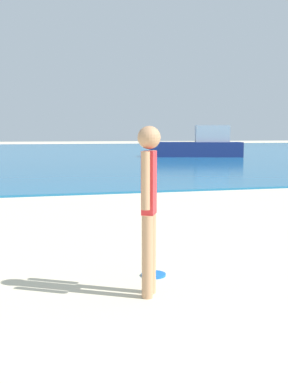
# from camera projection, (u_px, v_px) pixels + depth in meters

# --- Properties ---
(water) EXTENTS (160.00, 60.00, 0.06)m
(water) POSITION_uv_depth(u_px,v_px,m) (46.00, 152.00, 41.17)
(water) COLOR #1E6B9E
(water) RESTS_ON ground
(person_standing) EXTENTS (0.23, 0.36, 1.70)m
(person_standing) POSITION_uv_depth(u_px,v_px,m) (149.00, 201.00, 4.55)
(person_standing) COLOR tan
(person_standing) RESTS_ON ground
(frisbee) EXTENTS (0.28, 0.28, 0.03)m
(frisbee) POSITION_uv_depth(u_px,v_px,m) (154.00, 275.00, 5.30)
(frisbee) COLOR blue
(frisbee) RESTS_ON ground
(boat_near) EXTENTS (6.57, 3.75, 2.13)m
(boat_near) POSITION_uv_depth(u_px,v_px,m) (199.00, 146.00, 31.55)
(boat_near) COLOR navy
(boat_near) RESTS_ON water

